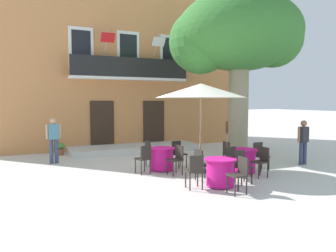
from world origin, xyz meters
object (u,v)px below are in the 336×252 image
(cafe_table_front, at_px, (162,159))
(ground_planter_left, at_px, (59,148))
(cafe_table_near_tree, at_px, (244,160))
(cafe_chair_near_tree_3, at_px, (228,159))
(cafe_chair_front_0, at_px, (150,152))
(cafe_table_middle, at_px, (220,172))
(cafe_chair_middle_0, at_px, (239,173))
(cafe_chair_front_3, at_px, (178,152))
(cafe_chair_near_tree_1, at_px, (260,154))
(cafe_chair_middle_1, at_px, (242,164))
(cafe_chair_front_1, at_px, (144,157))
(pedestrian_by_tree, at_px, (231,132))
(cafe_chair_near_tree_2, at_px, (229,153))
(cafe_chair_front_2, at_px, (177,158))
(plane_tree, at_px, (237,36))
(pedestrian_near_entrance, at_px, (53,138))
(cafe_chair_middle_3, at_px, (195,169))
(pedestrian_mid_plaza, at_px, (303,140))
(cafe_chair_middle_2, at_px, (202,163))
(cafe_umbrella, at_px, (201,91))
(cafe_chair_near_tree_0, at_px, (262,160))

(cafe_table_front, relative_size, ground_planter_left, 1.66)
(cafe_table_near_tree, relative_size, cafe_chair_near_tree_3, 0.95)
(cafe_table_near_tree, height_order, cafe_chair_front_0, cafe_chair_front_0)
(cafe_chair_near_tree_3, bearing_deg, cafe_table_middle, -134.05)
(cafe_chair_near_tree_3, distance_m, cafe_chair_middle_0, 1.91)
(cafe_chair_near_tree_3, xyz_separation_m, cafe_chair_front_3, (-0.84, 1.78, 0.00))
(cafe_chair_near_tree_1, height_order, cafe_chair_middle_0, same)
(cafe_chair_front_0, relative_size, ground_planter_left, 1.74)
(cafe_chair_middle_1, distance_m, cafe_chair_front_1, 3.02)
(cafe_chair_near_tree_1, bearing_deg, pedestrian_by_tree, 70.48)
(cafe_chair_near_tree_2, distance_m, cafe_chair_near_tree_3, 1.16)
(cafe_chair_front_3, relative_size, pedestrian_by_tree, 0.56)
(cafe_chair_front_2, bearing_deg, cafe_table_front, 104.90)
(plane_tree, bearing_deg, cafe_chair_front_3, -165.15)
(cafe_chair_near_tree_3, xyz_separation_m, cafe_chair_front_2, (-1.36, 0.81, 0.00))
(cafe_chair_near_tree_1, bearing_deg, cafe_chair_middle_1, -144.43)
(pedestrian_near_entrance, relative_size, pedestrian_by_tree, 1.03)
(cafe_chair_near_tree_2, relative_size, cafe_chair_front_0, 1.00)
(cafe_chair_middle_3, bearing_deg, cafe_table_middle, -2.59)
(cafe_chair_near_tree_1, height_order, cafe_chair_front_3, same)
(cafe_chair_middle_0, distance_m, pedestrian_near_entrance, 7.13)
(pedestrian_near_entrance, xyz_separation_m, pedestrian_by_tree, (7.38, -0.63, -0.03))
(cafe_chair_front_0, bearing_deg, cafe_chair_middle_0, -78.38)
(cafe_table_front, xyz_separation_m, pedestrian_mid_plaza, (5.05, -1.17, 0.51))
(cafe_chair_middle_2, bearing_deg, cafe_umbrella, 61.62)
(cafe_chair_front_3, bearing_deg, cafe_chair_middle_0, -90.24)
(cafe_chair_near_tree_3, distance_m, pedestrian_near_entrance, 6.38)
(plane_tree, bearing_deg, pedestrian_mid_plaza, -58.43)
(cafe_chair_front_2, bearing_deg, cafe_chair_middle_3, -100.18)
(cafe_table_front, xyz_separation_m, ground_planter_left, (-2.79, 4.59, -0.10))
(cafe_table_middle, height_order, cafe_umbrella, cafe_umbrella)
(cafe_chair_near_tree_1, height_order, cafe_chair_front_0, same)
(plane_tree, relative_size, cafe_chair_near_tree_2, 7.19)
(cafe_chair_middle_0, xyz_separation_m, cafe_table_front, (-0.70, 3.24, -0.14))
(cafe_chair_near_tree_0, xyz_separation_m, cafe_chair_front_1, (-3.08, 1.86, 0.00))
(cafe_table_front, distance_m, pedestrian_mid_plaza, 5.21)
(cafe_chair_middle_3, bearing_deg, pedestrian_mid_plaza, 13.97)
(cafe_table_near_tree, distance_m, cafe_chair_middle_1, 1.40)
(cafe_table_middle, bearing_deg, cafe_chair_middle_0, -85.00)
(pedestrian_by_tree, bearing_deg, cafe_chair_near_tree_1, -109.52)
(cafe_chair_middle_2, bearing_deg, plane_tree, 40.87)
(cafe_table_near_tree, bearing_deg, cafe_chair_middle_2, -167.48)
(pedestrian_mid_plaza, xyz_separation_m, pedestrian_by_tree, (-0.83, 3.29, 0.02))
(plane_tree, xyz_separation_m, cafe_chair_front_0, (-3.82, -0.28, -4.33))
(cafe_chair_middle_0, bearing_deg, cafe_chair_front_3, 89.76)
(cafe_table_front, bearing_deg, cafe_chair_near_tree_1, -22.33)
(cafe_chair_front_3, relative_size, cafe_umbrella, 0.31)
(pedestrian_by_tree, bearing_deg, pedestrian_mid_plaza, -75.86)
(cafe_chair_front_3, height_order, cafe_umbrella, cafe_umbrella)
(cafe_chair_front_1, bearing_deg, cafe_chair_near_tree_0, -31.10)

